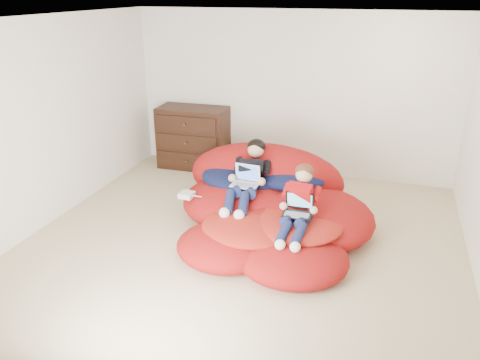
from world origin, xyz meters
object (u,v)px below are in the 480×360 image
at_px(beanbag_pile, 269,206).
at_px(laptop_black, 298,208).
at_px(older_boy, 249,174).
at_px(laptop_white, 246,179).
at_px(younger_boy, 299,202).
at_px(dresser, 193,138).

bearing_deg(beanbag_pile, laptop_black, -49.40).
bearing_deg(beanbag_pile, older_boy, 172.62).
height_order(laptop_white, laptop_black, laptop_white).
relative_size(younger_boy, laptop_white, 2.83).
relative_size(older_boy, younger_boy, 1.24).
height_order(beanbag_pile, younger_boy, younger_boy).
relative_size(beanbag_pile, laptop_white, 7.67).
bearing_deg(laptop_black, dresser, 134.75).
height_order(older_boy, laptop_white, older_boy).
xyz_separation_m(dresser, younger_boy, (2.18, -2.15, 0.11)).
distance_m(dresser, beanbag_pile, 2.41).
height_order(beanbag_pile, older_boy, older_boy).
relative_size(dresser, younger_boy, 1.19).
distance_m(dresser, younger_boy, 3.06).
bearing_deg(beanbag_pile, laptop_white, -163.38).
distance_m(younger_boy, laptop_black, 0.08).
bearing_deg(older_boy, younger_boy, -35.35).
relative_size(beanbag_pile, older_boy, 2.20).
distance_m(dresser, older_boy, 2.18).
bearing_deg(laptop_white, younger_boy, -28.71).
xyz_separation_m(beanbag_pile, older_boy, (-0.28, 0.04, 0.39)).
bearing_deg(laptop_black, laptop_white, 148.46).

